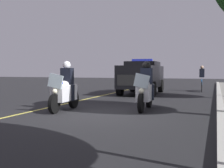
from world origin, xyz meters
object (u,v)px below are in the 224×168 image
(police_suv, at_px, (142,76))
(police_motorcycle_lead_right, at_px, (145,90))
(police_motorcycle_lead_left, at_px, (65,90))
(cyclist_background, at_px, (202,79))

(police_suv, bearing_deg, police_motorcycle_lead_right, 14.66)
(police_motorcycle_lead_left, bearing_deg, police_suv, 174.03)
(police_motorcycle_lead_left, relative_size, police_motorcycle_lead_right, 1.00)
(police_suv, bearing_deg, police_motorcycle_lead_left, -5.97)
(cyclist_background, bearing_deg, police_motorcycle_lead_right, -8.30)
(police_suv, height_order, cyclist_background, police_suv)
(police_motorcycle_lead_right, distance_m, cyclist_background, 10.12)
(police_motorcycle_lead_right, bearing_deg, cyclist_background, 171.70)
(police_motorcycle_lead_right, bearing_deg, police_motorcycle_lead_left, -66.87)
(police_motorcycle_lead_left, bearing_deg, cyclist_background, 159.95)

